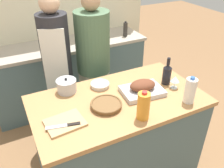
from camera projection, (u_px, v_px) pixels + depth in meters
kitchen_island at (118, 139)px, 2.27m from camera, size 1.48×0.83×0.93m
back_counter at (70, 73)px, 3.39m from camera, size 2.14×0.60×0.91m
back_wall at (57, 9)px, 3.22m from camera, size 2.64×0.10×2.55m
roasting_pan at (142, 89)px, 2.07m from camera, size 0.38×0.29×0.13m
wicker_basket at (106, 105)px, 1.91m from camera, size 0.26×0.26×0.04m
cutting_board at (65, 123)px, 1.75m from camera, size 0.29×0.24×0.02m
stock_pot at (67, 86)px, 2.09m from camera, size 0.18×0.18×0.14m
mixing_bowl at (100, 85)px, 2.17m from camera, size 0.17×0.17×0.04m
juice_jug at (143, 106)px, 1.75m from camera, size 0.10×0.10×0.24m
milk_jug at (190, 90)px, 1.93m from camera, size 0.09×0.09×0.23m
wine_bottle_green at (167, 74)px, 2.18m from camera, size 0.08×0.08×0.26m
wine_glass_left at (175, 79)px, 2.12m from camera, size 0.08×0.08×0.12m
knife_chef at (64, 126)px, 1.70m from camera, size 0.25×0.08×0.01m
condiment_bottle_tall at (91, 35)px, 3.21m from camera, size 0.06×0.06×0.15m
condiment_bottle_short at (125, 29)px, 3.33m from camera, size 0.06×0.06×0.21m
person_cook_aproned at (57, 65)px, 2.53m from camera, size 0.32×0.34×1.69m
person_cook_guest at (93, 61)px, 2.68m from camera, size 0.38×0.38×1.67m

